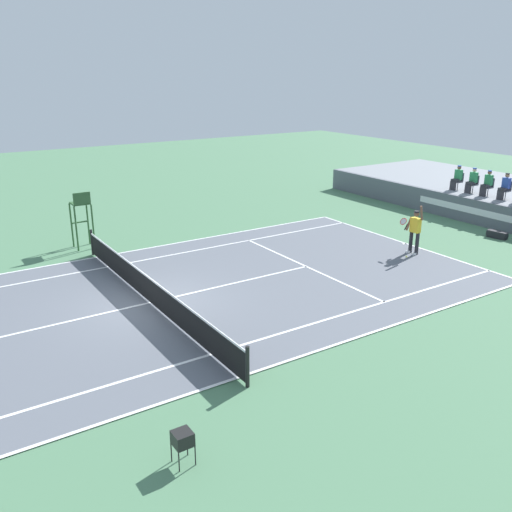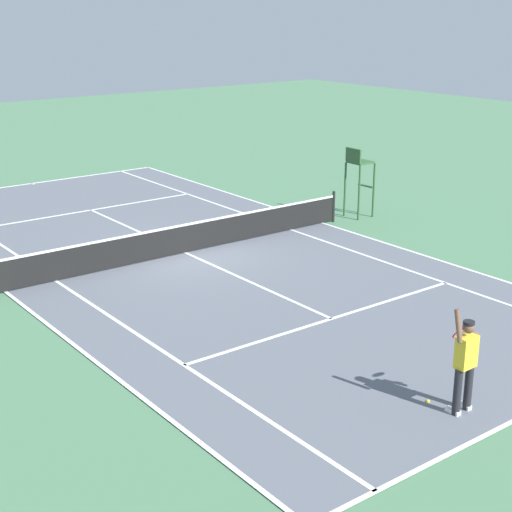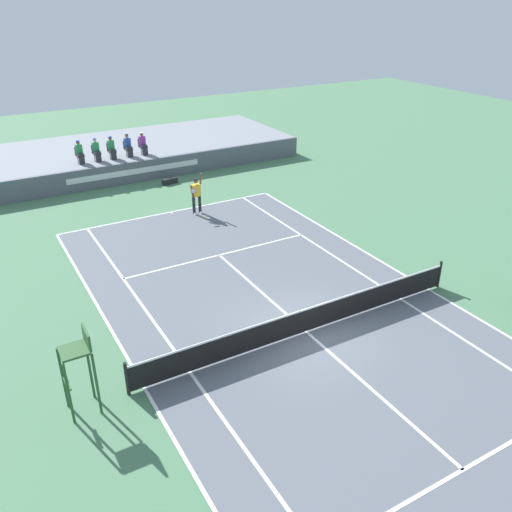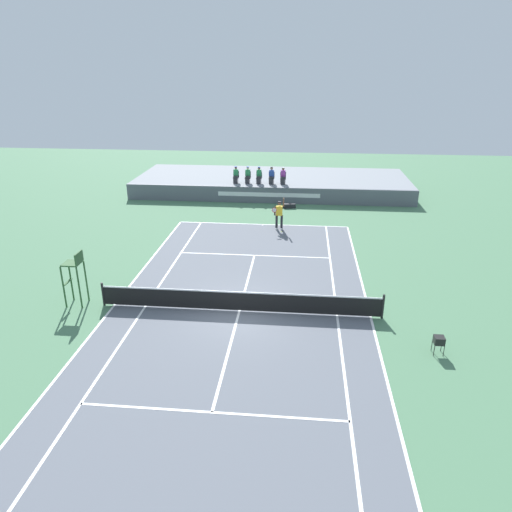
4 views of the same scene
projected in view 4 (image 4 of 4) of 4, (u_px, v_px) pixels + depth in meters
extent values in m
plane|color=#4C7A56|center=(239.00, 311.00, 20.25)|extent=(80.00, 80.00, 0.00)
cube|color=slate|center=(239.00, 311.00, 20.24)|extent=(10.98, 23.78, 0.02)
cube|color=white|center=(263.00, 224.00, 31.22)|extent=(10.98, 0.10, 0.01)
cube|color=white|center=(114.00, 305.00, 20.73)|extent=(0.10, 23.78, 0.01)
cube|color=white|center=(371.00, 317.00, 19.74)|extent=(0.10, 23.78, 0.01)
cube|color=white|center=(145.00, 306.00, 20.61)|extent=(0.10, 23.78, 0.01)
cube|color=white|center=(337.00, 315.00, 19.87)|extent=(0.10, 23.78, 0.01)
cube|color=white|center=(254.00, 255.00, 26.15)|extent=(8.22, 0.10, 0.01)
cube|color=white|center=(212.00, 412.00, 14.33)|extent=(8.22, 0.10, 0.01)
cube|color=white|center=(239.00, 311.00, 20.24)|extent=(0.10, 12.80, 0.01)
cube|color=white|center=(263.00, 225.00, 31.13)|extent=(0.10, 0.20, 0.01)
cylinder|color=black|center=(103.00, 294.00, 20.58)|extent=(0.10, 0.10, 1.07)
cylinder|color=black|center=(383.00, 307.00, 19.51)|extent=(0.10, 0.10, 1.07)
cube|color=black|center=(239.00, 301.00, 20.07)|extent=(11.78, 0.02, 0.84)
cube|color=white|center=(239.00, 292.00, 19.91)|extent=(11.78, 0.03, 0.06)
cube|color=#565B66|center=(269.00, 195.00, 35.94)|extent=(21.98, 0.24, 1.22)
cube|color=silver|center=(269.00, 195.00, 35.81)|extent=(7.69, 0.01, 0.32)
cube|color=gray|center=(272.00, 183.00, 39.65)|extent=(21.98, 7.78, 1.22)
cube|color=#474C56|center=(236.00, 178.00, 36.91)|extent=(0.44, 0.44, 0.06)
cube|color=#474C56|center=(236.00, 174.00, 37.01)|extent=(0.44, 0.06, 0.44)
cylinder|color=#4C4C51|center=(238.00, 181.00, 36.84)|extent=(0.04, 0.04, 0.38)
cylinder|color=#4C4C51|center=(233.00, 181.00, 36.87)|extent=(0.04, 0.04, 0.38)
cube|color=#2D2D33|center=(236.00, 177.00, 36.79)|extent=(0.34, 0.44, 0.16)
cube|color=#2D2D33|center=(235.00, 181.00, 36.71)|extent=(0.30, 0.14, 0.44)
cube|color=#2D8C51|center=(236.00, 173.00, 36.83)|extent=(0.36, 0.22, 0.52)
sphere|color=brown|center=(236.00, 168.00, 36.69)|extent=(0.20, 0.20, 0.20)
cylinder|color=#2D4CA8|center=(236.00, 167.00, 36.66)|extent=(0.19, 0.19, 0.05)
cube|color=#474C56|center=(248.00, 178.00, 36.83)|extent=(0.44, 0.44, 0.06)
cube|color=#474C56|center=(248.00, 174.00, 36.92)|extent=(0.44, 0.06, 0.44)
cylinder|color=#4C4C51|center=(250.00, 181.00, 36.76)|extent=(0.04, 0.04, 0.38)
cylinder|color=#4C4C51|center=(245.00, 181.00, 36.79)|extent=(0.04, 0.04, 0.38)
cube|color=#2D2D33|center=(248.00, 177.00, 36.71)|extent=(0.34, 0.44, 0.16)
cube|color=#2D2D33|center=(247.00, 181.00, 36.62)|extent=(0.30, 0.14, 0.44)
cube|color=#2D8C51|center=(248.00, 173.00, 36.75)|extent=(0.36, 0.22, 0.52)
sphere|color=beige|center=(248.00, 168.00, 36.61)|extent=(0.20, 0.20, 0.20)
cylinder|color=#2D4CA8|center=(248.00, 167.00, 36.58)|extent=(0.19, 0.19, 0.05)
cube|color=#474C56|center=(259.00, 178.00, 36.75)|extent=(0.44, 0.44, 0.06)
cube|color=#474C56|center=(259.00, 174.00, 36.84)|extent=(0.44, 0.06, 0.44)
cylinder|color=#4C4C51|center=(261.00, 181.00, 36.68)|extent=(0.04, 0.04, 0.38)
cylinder|color=#4C4C51|center=(256.00, 181.00, 36.71)|extent=(0.04, 0.04, 0.38)
cube|color=#2D2D33|center=(259.00, 177.00, 36.63)|extent=(0.34, 0.44, 0.16)
cube|color=#2D2D33|center=(259.00, 181.00, 36.55)|extent=(0.30, 0.14, 0.44)
cube|color=#2D8C51|center=(259.00, 173.00, 36.67)|extent=(0.36, 0.22, 0.52)
sphere|color=brown|center=(259.00, 168.00, 36.53)|extent=(0.20, 0.20, 0.20)
cylinder|color=#2D4CA8|center=(259.00, 167.00, 36.50)|extent=(0.19, 0.19, 0.05)
cube|color=#474C56|center=(271.00, 178.00, 36.66)|extent=(0.44, 0.44, 0.06)
cube|color=#474C56|center=(272.00, 175.00, 36.76)|extent=(0.44, 0.06, 0.44)
cylinder|color=#4C4C51|center=(274.00, 182.00, 36.59)|extent=(0.04, 0.04, 0.38)
cylinder|color=#4C4C51|center=(269.00, 182.00, 36.62)|extent=(0.04, 0.04, 0.38)
cube|color=#2D2D33|center=(271.00, 178.00, 36.54)|extent=(0.34, 0.44, 0.16)
cube|color=#2D2D33|center=(271.00, 182.00, 36.46)|extent=(0.30, 0.14, 0.44)
cube|color=#2D4CA8|center=(272.00, 173.00, 36.58)|extent=(0.36, 0.22, 0.52)
sphere|color=#A37556|center=(272.00, 169.00, 36.44)|extent=(0.20, 0.20, 0.20)
cylinder|color=black|center=(272.00, 167.00, 36.41)|extent=(0.19, 0.19, 0.05)
cube|color=#474C56|center=(283.00, 179.00, 36.58)|extent=(0.44, 0.44, 0.06)
cube|color=#474C56|center=(283.00, 175.00, 36.68)|extent=(0.44, 0.06, 0.44)
cylinder|color=#4C4C51|center=(285.00, 182.00, 36.51)|extent=(0.04, 0.04, 0.38)
cylinder|color=#4C4C51|center=(281.00, 182.00, 36.54)|extent=(0.04, 0.04, 0.38)
cube|color=#2D2D33|center=(283.00, 178.00, 36.46)|extent=(0.34, 0.44, 0.16)
cube|color=#2D2D33|center=(283.00, 182.00, 36.38)|extent=(0.30, 0.14, 0.44)
cube|color=purple|center=(283.00, 174.00, 36.50)|extent=(0.36, 0.22, 0.52)
sphere|color=brown|center=(283.00, 169.00, 36.36)|extent=(0.20, 0.20, 0.20)
cylinder|color=white|center=(283.00, 168.00, 36.33)|extent=(0.19, 0.19, 0.05)
cylinder|color=#232328|center=(282.00, 222.00, 30.22)|extent=(0.15, 0.15, 0.92)
cylinder|color=#232328|center=(277.00, 222.00, 30.24)|extent=(0.15, 0.15, 0.92)
cube|color=white|center=(281.00, 229.00, 30.31)|extent=(0.13, 0.28, 0.10)
cube|color=white|center=(276.00, 229.00, 30.33)|extent=(0.13, 0.28, 0.10)
cube|color=yellow|center=(279.00, 211.00, 29.94)|extent=(0.41, 0.25, 0.60)
sphere|color=brown|center=(279.00, 203.00, 29.77)|extent=(0.22, 0.22, 0.22)
cylinder|color=black|center=(279.00, 202.00, 29.73)|extent=(0.21, 0.21, 0.06)
cylinder|color=brown|center=(284.00, 202.00, 29.69)|extent=(0.10, 0.22, 0.61)
cylinder|color=brown|center=(275.00, 211.00, 29.86)|extent=(0.10, 0.33, 0.56)
cylinder|color=black|center=(274.00, 213.00, 29.80)|extent=(0.04, 0.19, 0.25)
torus|color=red|center=(274.00, 210.00, 29.54)|extent=(0.31, 0.20, 0.26)
cylinder|color=silver|center=(274.00, 210.00, 29.54)|extent=(0.27, 0.17, 0.22)
sphere|color=#D1E533|center=(282.00, 232.00, 29.81)|extent=(0.07, 0.07, 0.07)
cylinder|color=#2D562D|center=(63.00, 287.00, 20.24)|extent=(0.07, 0.07, 1.90)
cylinder|color=#2D562D|center=(71.00, 280.00, 20.89)|extent=(0.07, 0.07, 1.90)
cylinder|color=#2D562D|center=(79.00, 288.00, 20.18)|extent=(0.07, 0.07, 1.90)
cylinder|color=#2D562D|center=(86.00, 281.00, 20.82)|extent=(0.07, 0.07, 1.90)
cube|color=#2D562D|center=(72.00, 263.00, 20.17)|extent=(0.70, 0.70, 0.06)
cube|color=#2D562D|center=(79.00, 258.00, 20.04)|extent=(0.06, 0.70, 0.48)
cube|color=#2D562D|center=(68.00, 282.00, 20.53)|extent=(0.10, 0.70, 0.04)
cube|color=black|center=(289.00, 206.00, 34.83)|extent=(0.88, 0.45, 0.32)
cylinder|color=black|center=(284.00, 206.00, 34.81)|extent=(0.11, 0.33, 0.32)
cylinder|color=black|center=(295.00, 206.00, 34.85)|extent=(0.11, 0.33, 0.32)
cube|color=black|center=(439.00, 340.00, 17.08)|extent=(0.36, 0.36, 0.28)
cylinder|color=black|center=(434.00, 351.00, 17.07)|extent=(0.02, 0.02, 0.42)
cylinder|color=black|center=(444.00, 351.00, 17.04)|extent=(0.02, 0.02, 0.42)
cylinder|color=black|center=(432.00, 346.00, 17.38)|extent=(0.02, 0.02, 0.42)
cylinder|color=black|center=(441.00, 346.00, 17.35)|extent=(0.02, 0.02, 0.42)
ellipsoid|color=#D1E533|center=(439.00, 338.00, 17.05)|extent=(0.30, 0.30, 0.12)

